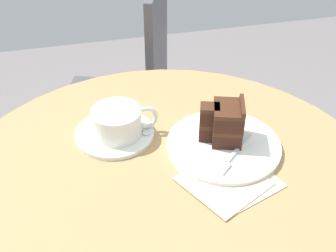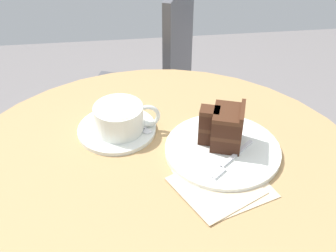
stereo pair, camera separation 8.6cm
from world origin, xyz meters
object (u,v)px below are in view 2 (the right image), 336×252
cake_slice (225,127)px  coffee_cup (120,118)px  teaspoon (143,125)px  cafe_chair (155,85)px  cake_plate (222,150)px  fork (227,162)px  saucer (117,129)px  napkin (220,184)px

cake_slice → coffee_cup: bearing=159.8°
teaspoon → cake_slice: size_ratio=0.90×
teaspoon → cafe_chair: 0.59m
cake_plate → fork: (-0.00, -0.05, 0.01)m
cafe_chair → teaspoon: bearing=12.4°
saucer → cafe_chair: size_ratio=0.19×
teaspoon → fork: bearing=25.2°
cake_plate → cafe_chair: bearing=97.6°
saucer → cafe_chair: (0.13, 0.54, -0.23)m
teaspoon → napkin: size_ratio=0.43×
saucer → cake_slice: 0.23m
teaspoon → cake_slice: cake_slice is taller
saucer → napkin: (0.19, -0.19, -0.00)m
teaspoon → cake_slice: (0.16, -0.08, 0.04)m
saucer → fork: 0.25m
teaspoon → fork: fork is taller
coffee_cup → cafe_chair: 0.62m
teaspoon → napkin: teaspoon is taller
saucer → coffee_cup: coffee_cup is taller
coffee_cup → fork: 0.24m
coffee_cup → cake_slice: bearing=-20.2°
coffee_cup → cake_plate: size_ratio=0.60×
napkin → cake_plate: bearing=75.2°
coffee_cup → cake_plate: 0.22m
saucer → coffee_cup: (0.01, -0.01, 0.03)m
saucer → teaspoon: size_ratio=1.92×
napkin → cake_slice: bearing=74.9°
napkin → saucer: bearing=135.1°
fork → cafe_chair: 0.73m
fork → saucer: bearing=-76.2°
coffee_cup → cake_slice: cake_slice is taller
saucer → coffee_cup: bearing=-32.2°
napkin → fork: bearing=64.2°
fork → napkin: size_ratio=0.55×
cake_slice → teaspoon: bearing=152.9°
cafe_chair → coffee_cup: bearing=7.7°
saucer → napkin: 0.26m
teaspoon → saucer: bearing=-111.7°
cake_plate → fork: 0.05m
cake_plate → saucer: bearing=155.7°
fork → cake_slice: bearing=-138.4°
cake_slice → fork: 0.07m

